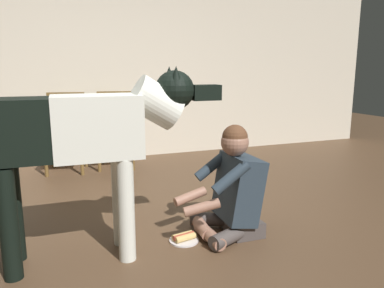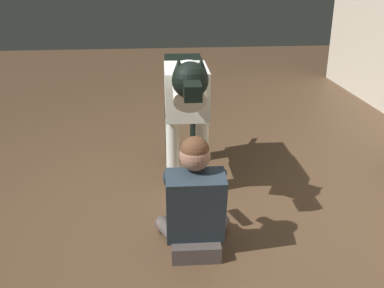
{
  "view_description": "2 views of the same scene",
  "coord_description": "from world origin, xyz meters",
  "px_view_note": "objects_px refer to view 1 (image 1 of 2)",
  "views": [
    {
      "loc": [
        -0.75,
        -2.52,
        1.26
      ],
      "look_at": [
        0.17,
        -0.13,
        0.75
      ],
      "focal_mm": 34.83,
      "sensor_mm": 36.0,
      "label": 1
    },
    {
      "loc": [
        3.23,
        -0.36,
        1.91
      ],
      "look_at": [
        0.04,
        -0.06,
        0.61
      ],
      "focal_mm": 41.91,
      "sensor_mm": 36.0,
      "label": 2
    }
  ],
  "objects_px": {
    "dining_chair_left_of_pair": "(66,128)",
    "hot_dog_on_plate": "(184,238)",
    "dining_chair_right_of_pair": "(115,125)",
    "large_dog": "(88,134)",
    "person_sitting_on_floor": "(232,190)"
  },
  "relations": [
    {
      "from": "dining_chair_left_of_pair",
      "to": "dining_chair_right_of_pair",
      "type": "height_order",
      "value": "same"
    },
    {
      "from": "large_dog",
      "to": "person_sitting_on_floor",
      "type": "bearing_deg",
      "value": -1.37
    },
    {
      "from": "dining_chair_right_of_pair",
      "to": "large_dog",
      "type": "height_order",
      "value": "large_dog"
    },
    {
      "from": "dining_chair_right_of_pair",
      "to": "large_dog",
      "type": "bearing_deg",
      "value": -103.31
    },
    {
      "from": "dining_chair_right_of_pair",
      "to": "large_dog",
      "type": "distance_m",
      "value": 2.52
    },
    {
      "from": "large_dog",
      "to": "hot_dog_on_plate",
      "type": "xyz_separation_m",
      "value": [
        0.65,
        -0.02,
        -0.83
      ]
    },
    {
      "from": "dining_chair_left_of_pair",
      "to": "hot_dog_on_plate",
      "type": "bearing_deg",
      "value": -74.24
    },
    {
      "from": "dining_chair_left_of_pair",
      "to": "dining_chair_right_of_pair",
      "type": "xyz_separation_m",
      "value": [
        0.62,
        0.0,
        0.0
      ]
    },
    {
      "from": "dining_chair_left_of_pair",
      "to": "hot_dog_on_plate",
      "type": "distance_m",
      "value": 2.6
    },
    {
      "from": "person_sitting_on_floor",
      "to": "large_dog",
      "type": "height_order",
      "value": "large_dog"
    },
    {
      "from": "dining_chair_left_of_pair",
      "to": "dining_chair_right_of_pair",
      "type": "relative_size",
      "value": 1.0
    },
    {
      "from": "dining_chair_left_of_pair",
      "to": "hot_dog_on_plate",
      "type": "xyz_separation_m",
      "value": [
        0.69,
        -2.45,
        -0.52
      ]
    },
    {
      "from": "dining_chair_right_of_pair",
      "to": "person_sitting_on_floor",
      "type": "distance_m",
      "value": 2.51
    },
    {
      "from": "dining_chair_left_of_pair",
      "to": "large_dog",
      "type": "relative_size",
      "value": 0.57
    },
    {
      "from": "dining_chair_left_of_pair",
      "to": "large_dog",
      "type": "xyz_separation_m",
      "value": [
        0.04,
        -2.44,
        0.31
      ]
    }
  ]
}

